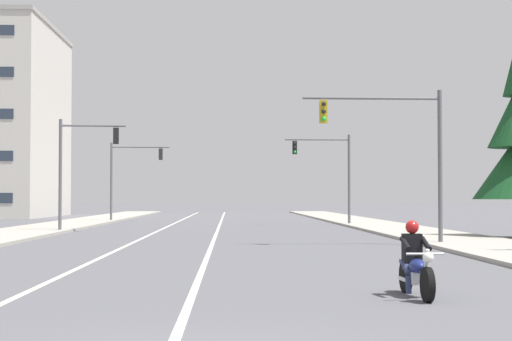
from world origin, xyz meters
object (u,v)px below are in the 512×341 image
object	(u,v)px
traffic_signal_mid_right	(331,166)
traffic_signal_mid_left	(128,170)
motorcycle_with_rider	(415,266)
traffic_signal_near_right	(400,141)
traffic_signal_near_left	(79,159)

from	to	relation	value
traffic_signal_mid_right	traffic_signal_mid_left	distance (m)	17.30
motorcycle_with_rider	traffic_signal_near_right	size ratio (longest dim) A/B	0.35
traffic_signal_near_right	traffic_signal_mid_left	xyz separation A→B (m)	(-14.78, 32.10, -0.06)
traffic_signal_near_right	traffic_signal_mid_right	distance (m)	23.31
motorcycle_with_rider	traffic_signal_mid_left	xyz separation A→B (m)	(-11.59, 48.76, 3.50)
traffic_signal_mid_left	traffic_signal_mid_right	bearing A→B (deg)	-30.55
motorcycle_with_rider	traffic_signal_near_right	distance (m)	17.33
traffic_signal_mid_right	traffic_signal_mid_left	bearing A→B (deg)	149.45
motorcycle_with_rider	traffic_signal_mid_left	world-z (taller)	traffic_signal_mid_left
traffic_signal_near_right	traffic_signal_mid_left	world-z (taller)	same
traffic_signal_near_left	traffic_signal_mid_right	distance (m)	18.45
traffic_signal_near_right	traffic_signal_mid_left	distance (m)	35.34
traffic_signal_near_left	traffic_signal_near_right	bearing A→B (deg)	-40.44
traffic_signal_mid_right	traffic_signal_near_right	bearing A→B (deg)	-90.29
traffic_signal_near_right	traffic_signal_mid_right	xyz separation A→B (m)	(0.12, 23.31, -0.07)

